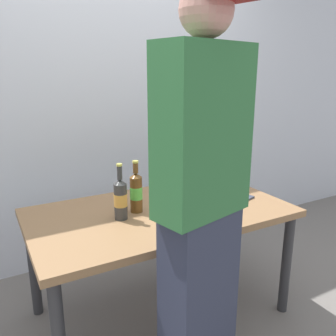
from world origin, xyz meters
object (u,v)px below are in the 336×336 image
laptop (215,191)px  beer_bottle_dark (136,192)px  beer_bottle_brown (121,198)px  person_figure (201,204)px

laptop → beer_bottle_dark: size_ratio=1.41×
laptop → beer_bottle_dark: bearing=177.1°
beer_bottle_dark → laptop: bearing=-2.9°
laptop → beer_bottle_brown: 0.67m
beer_bottle_dark → person_figure: bearing=-87.5°
beer_bottle_brown → beer_bottle_dark: size_ratio=1.03×
beer_bottle_brown → person_figure: bearing=-75.6°
beer_bottle_brown → beer_bottle_dark: 0.13m
laptop → beer_bottle_dark: 0.55m
laptop → beer_bottle_dark: (-0.55, 0.03, 0.08)m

